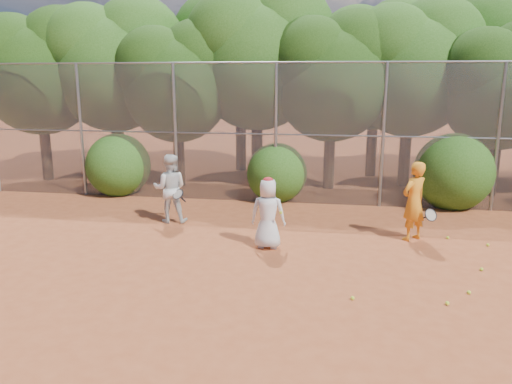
# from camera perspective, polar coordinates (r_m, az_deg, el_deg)

# --- Properties ---
(ground) EXTENTS (80.00, 80.00, 0.00)m
(ground) POSITION_cam_1_polar(r_m,az_deg,el_deg) (8.99, 3.77, -10.67)
(ground) COLOR #974422
(ground) RESTS_ON ground
(fence_back) EXTENTS (20.05, 0.09, 4.03)m
(fence_back) POSITION_cam_1_polar(r_m,az_deg,el_deg) (14.31, 5.81, 6.72)
(fence_back) COLOR gray
(fence_back) RESTS_ON ground
(tree_0) EXTENTS (4.38, 3.81, 6.00)m
(tree_0) POSITION_cam_1_polar(r_m,az_deg,el_deg) (19.18, -23.44, 12.96)
(tree_0) COLOR black
(tree_0) RESTS_ON ground
(tree_1) EXTENTS (4.64, 4.03, 6.35)m
(tree_1) POSITION_cam_1_polar(r_m,az_deg,el_deg) (18.43, -15.86, 14.28)
(tree_1) COLOR black
(tree_1) RESTS_ON ground
(tree_2) EXTENTS (3.99, 3.47, 5.47)m
(tree_2) POSITION_cam_1_polar(r_m,az_deg,el_deg) (16.86, -8.88, 12.79)
(tree_2) COLOR black
(tree_2) RESTS_ON ground
(tree_3) EXTENTS (4.89, 4.26, 6.70)m
(tree_3) POSITION_cam_1_polar(r_m,az_deg,el_deg) (17.27, 0.36, 15.64)
(tree_3) COLOR black
(tree_3) RESTS_ON ground
(tree_4) EXTENTS (4.19, 3.64, 5.73)m
(tree_4) POSITION_cam_1_polar(r_m,az_deg,el_deg) (16.43, 8.87, 13.40)
(tree_4) COLOR black
(tree_4) RESTS_ON ground
(tree_5) EXTENTS (4.51, 3.92, 6.17)m
(tree_5) POSITION_cam_1_polar(r_m,az_deg,el_deg) (17.39, 17.46, 13.90)
(tree_5) COLOR black
(tree_5) RESTS_ON ground
(tree_6) EXTENTS (3.86, 3.36, 5.29)m
(tree_6) POSITION_cam_1_polar(r_m,az_deg,el_deg) (16.92, 26.32, 11.24)
(tree_6) COLOR black
(tree_6) RESTS_ON ground
(tree_9) EXTENTS (4.83, 4.20, 6.62)m
(tree_9) POSITION_cam_1_polar(r_m,az_deg,el_deg) (20.94, -15.72, 14.56)
(tree_9) COLOR black
(tree_9) RESTS_ON ground
(tree_10) EXTENTS (5.15, 4.48, 7.06)m
(tree_10) POSITION_cam_1_polar(r_m,az_deg,el_deg) (19.62, -1.59, 16.00)
(tree_10) COLOR black
(tree_10) RESTS_ON ground
(tree_11) EXTENTS (4.64, 4.03, 6.35)m
(tree_11) POSITION_cam_1_polar(r_m,az_deg,el_deg) (18.89, 13.72, 14.36)
(tree_11) COLOR black
(tree_11) RESTS_ON ground
(tree_12) EXTENTS (5.02, 4.37, 6.88)m
(tree_12) POSITION_cam_1_polar(r_m,az_deg,el_deg) (20.31, 26.82, 14.23)
(tree_12) COLOR black
(tree_12) RESTS_ON ground
(bush_0) EXTENTS (2.00, 2.00, 2.00)m
(bush_0) POSITION_cam_1_polar(r_m,az_deg,el_deg) (16.21, -15.48, 3.29)
(bush_0) COLOR #244D13
(bush_0) RESTS_ON ground
(bush_1) EXTENTS (1.80, 1.80, 1.80)m
(bush_1) POSITION_cam_1_polar(r_m,az_deg,el_deg) (14.85, 2.38, 2.51)
(bush_1) COLOR #244D13
(bush_1) RESTS_ON ground
(bush_2) EXTENTS (2.20, 2.20, 2.20)m
(bush_2) POSITION_cam_1_polar(r_m,az_deg,el_deg) (15.06, 21.64, 2.52)
(bush_2) COLOR #244D13
(bush_2) RESTS_ON ground
(player_yellow) EXTENTS (0.91, 0.76, 1.80)m
(player_yellow) POSITION_cam_1_polar(r_m,az_deg,el_deg) (11.69, 17.60, -1.01)
(player_yellow) COLOR orange
(player_yellow) RESTS_ON ground
(player_teen) EXTENTS (0.76, 0.51, 1.55)m
(player_teen) POSITION_cam_1_polar(r_m,az_deg,el_deg) (10.65, 1.37, -2.42)
(player_teen) COLOR silver
(player_teen) RESTS_ON ground
(player_white) EXTENTS (0.96, 0.87, 1.74)m
(player_white) POSITION_cam_1_polar(r_m,az_deg,el_deg) (12.72, -9.80, 0.40)
(player_white) COLOR silver
(player_white) RESTS_ON ground
(ball_0) EXTENTS (0.07, 0.07, 0.07)m
(ball_0) POSITION_cam_1_polar(r_m,az_deg,el_deg) (9.37, 23.15, -10.51)
(ball_0) COLOR #BBD827
(ball_0) RESTS_ON ground
(ball_1) EXTENTS (0.07, 0.07, 0.07)m
(ball_1) POSITION_cam_1_polar(r_m,az_deg,el_deg) (12.21, 21.07, -4.89)
(ball_1) COLOR #BBD827
(ball_1) RESTS_ON ground
(ball_2) EXTENTS (0.07, 0.07, 0.07)m
(ball_2) POSITION_cam_1_polar(r_m,az_deg,el_deg) (8.83, 21.02, -11.79)
(ball_2) COLOR #BBD827
(ball_2) RESTS_ON ground
(ball_3) EXTENTS (0.07, 0.07, 0.07)m
(ball_3) POSITION_cam_1_polar(r_m,az_deg,el_deg) (10.52, 24.37, -8.05)
(ball_3) COLOR #BBD827
(ball_3) RESTS_ON ground
(ball_4) EXTENTS (0.07, 0.07, 0.07)m
(ball_4) POSITION_cam_1_polar(r_m,az_deg,el_deg) (8.59, 10.97, -11.82)
(ball_4) COLOR #BBD827
(ball_4) RESTS_ON ground
(ball_5) EXTENTS (0.07, 0.07, 0.07)m
(ball_5) POSITION_cam_1_polar(r_m,az_deg,el_deg) (12.04, 24.97, -5.50)
(ball_5) COLOR #BBD827
(ball_5) RESTS_ON ground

